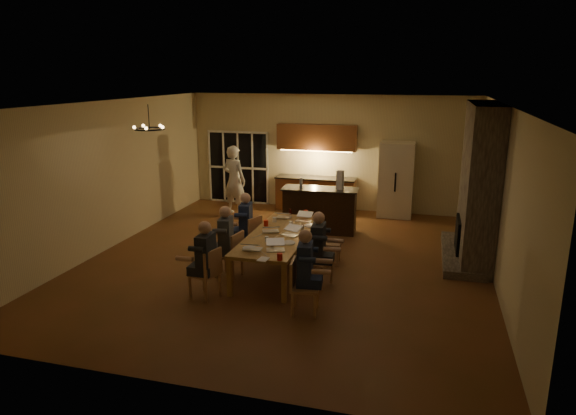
{
  "coord_description": "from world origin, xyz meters",
  "views": [
    {
      "loc": [
        2.66,
        -9.55,
        3.76
      ],
      "look_at": [
        -0.04,
        0.3,
        1.08
      ],
      "focal_mm": 32.0,
      "sensor_mm": 36.0,
      "label": 1
    }
  ],
  "objects_px": {
    "chair_left_near": "(204,273)",
    "laptop_c": "(271,226)",
    "bar_island": "(320,210)",
    "bar_blender": "(340,180)",
    "refrigerator": "(396,180)",
    "bar_bottle": "(301,183)",
    "person_left_near": "(206,260)",
    "mug_mid": "(291,224)",
    "chandelier": "(149,129)",
    "standing_person": "(234,180)",
    "laptop_a": "(252,243)",
    "laptop_e": "(284,212)",
    "laptop_d": "(290,230)",
    "chair_right_far": "(330,242)",
    "redcup_mid": "(266,223)",
    "plate_left": "(250,248)",
    "can_right": "(302,227)",
    "chair_left_mid": "(229,254)",
    "laptop_f": "(304,216)",
    "plate_near": "(289,243)",
    "person_left_far": "(246,225)",
    "laptop_b": "(276,244)",
    "mug_front": "(267,239)",
    "redcup_near": "(280,257)",
    "chair_right_mid": "(318,262)",
    "person_right_mid": "(318,249)",
    "person_right_near": "(305,271)",
    "can_silver": "(272,243)",
    "chair_right_near": "(305,287)",
    "redcup_far": "(306,213)",
    "dining_table": "(279,252)",
    "person_left_mid": "(226,242)",
    "plate_far": "(311,226)",
    "chair_left_far": "(248,236)",
    "mug_back": "(274,220)"
  },
  "relations": [
    {
      "from": "bar_island",
      "to": "chair_left_mid",
      "type": "relative_size",
      "value": 2.04
    },
    {
      "from": "dining_table",
      "to": "can_right",
      "type": "relative_size",
      "value": 23.93
    },
    {
      "from": "laptop_a",
      "to": "bar_blender",
      "type": "relative_size",
      "value": 0.71
    },
    {
      "from": "person_left_near",
      "to": "laptop_d",
      "type": "bearing_deg",
      "value": 144.88
    },
    {
      "from": "laptop_b",
      "to": "mug_front",
      "type": "height_order",
      "value": "laptop_b"
    },
    {
      "from": "person_left_near",
      "to": "mug_mid",
      "type": "xyz_separation_m",
      "value": [
        0.91,
        2.14,
        0.11
      ]
    },
    {
      "from": "laptop_d",
      "to": "bar_bottle",
      "type": "relative_size",
      "value": 1.33
    },
    {
      "from": "laptop_e",
      "to": "redcup_near",
      "type": "xyz_separation_m",
      "value": [
        0.64,
        -2.52,
        -0.05
      ]
    },
    {
      "from": "bar_island",
      "to": "bar_blender",
      "type": "height_order",
      "value": "bar_blender"
    },
    {
      "from": "standing_person",
      "to": "laptop_c",
      "type": "distance_m",
      "value": 4.17
    },
    {
      "from": "chair_left_mid",
      "to": "can_right",
      "type": "height_order",
      "value": "chair_left_mid"
    },
    {
      "from": "chair_right_near",
      "to": "laptop_e",
      "type": "distance_m",
      "value": 3.05
    },
    {
      "from": "person_right_mid",
      "to": "mug_mid",
      "type": "xyz_separation_m",
      "value": [
        -0.79,
        1.05,
        0.11
      ]
    },
    {
      "from": "chair_left_near",
      "to": "plate_far",
      "type": "bearing_deg",
      "value": 165.18
    },
    {
      "from": "laptop_c",
      "to": "laptop_f",
      "type": "distance_m",
      "value": 1.0
    },
    {
      "from": "dining_table",
      "to": "can_silver",
      "type": "xyz_separation_m",
      "value": [
        0.08,
        -0.73,
        0.44
      ]
    },
    {
      "from": "bar_blender",
      "to": "plate_near",
      "type": "bearing_deg",
      "value": -83.93
    },
    {
      "from": "chandelier",
      "to": "bar_blender",
      "type": "relative_size",
      "value": 1.27
    },
    {
      "from": "chandelier",
      "to": "bar_bottle",
      "type": "distance_m",
      "value": 4.13
    },
    {
      "from": "laptop_c",
      "to": "plate_far",
      "type": "height_order",
      "value": "laptop_c"
    },
    {
      "from": "laptop_d",
      "to": "mug_back",
      "type": "distance_m",
      "value": 0.96
    },
    {
      "from": "refrigerator",
      "to": "chair_right_far",
      "type": "xyz_separation_m",
      "value": [
        -1.03,
        -3.97,
        -0.55
      ]
    },
    {
      "from": "can_silver",
      "to": "chair_right_near",
      "type": "bearing_deg",
      "value": -47.94
    },
    {
      "from": "laptop_a",
      "to": "plate_left",
      "type": "xyz_separation_m",
      "value": [
        -0.06,
        0.02,
        -0.1
      ]
    },
    {
      "from": "chair_left_near",
      "to": "chandelier",
      "type": "height_order",
      "value": "chandelier"
    },
    {
      "from": "chandelier",
      "to": "laptop_d",
      "type": "height_order",
      "value": "chandelier"
    },
    {
      "from": "person_right_near",
      "to": "plate_left",
      "type": "xyz_separation_m",
      "value": [
        -1.16,
        0.62,
        0.07
      ]
    },
    {
      "from": "chair_left_near",
      "to": "laptop_c",
      "type": "xyz_separation_m",
      "value": [
        0.69,
        1.63,
        0.42
      ]
    },
    {
      "from": "person_left_mid",
      "to": "plate_near",
      "type": "relative_size",
      "value": 5.59
    },
    {
      "from": "laptop_c",
      "to": "laptop_a",
      "type": "bearing_deg",
      "value": 67.06
    },
    {
      "from": "chair_left_near",
      "to": "laptop_f",
      "type": "distance_m",
      "value": 2.79
    },
    {
      "from": "chair_right_far",
      "to": "can_silver",
      "type": "height_order",
      "value": "chair_right_far"
    },
    {
      "from": "standing_person",
      "to": "can_right",
      "type": "relative_size",
      "value": 15.78
    },
    {
      "from": "laptop_a",
      "to": "laptop_e",
      "type": "relative_size",
      "value": 1.0
    },
    {
      "from": "can_right",
      "to": "chair_left_far",
      "type": "bearing_deg",
      "value": 169.36
    },
    {
      "from": "chair_right_near",
      "to": "redcup_far",
      "type": "relative_size",
      "value": 7.42
    },
    {
      "from": "person_right_near",
      "to": "plate_near",
      "type": "xyz_separation_m",
      "value": [
        -0.57,
        1.08,
        0.07
      ]
    },
    {
      "from": "standing_person",
      "to": "mug_mid",
      "type": "bearing_deg",
      "value": 145.03
    },
    {
      "from": "laptop_a",
      "to": "can_right",
      "type": "relative_size",
      "value": 2.67
    },
    {
      "from": "person_left_near",
      "to": "person_left_far",
      "type": "xyz_separation_m",
      "value": [
        -0.06,
        2.13,
        0.0
      ]
    },
    {
      "from": "laptop_a",
      "to": "laptop_b",
      "type": "xyz_separation_m",
      "value": [
        0.41,
        0.06,
        0.0
      ]
    },
    {
      "from": "bar_island",
      "to": "laptop_e",
      "type": "relative_size",
      "value": 5.69
    },
    {
      "from": "laptop_f",
      "to": "chair_left_mid",
      "type": "bearing_deg",
      "value": -122.29
    },
    {
      "from": "refrigerator",
      "to": "bar_bottle",
      "type": "height_order",
      "value": "refrigerator"
    },
    {
      "from": "chair_right_mid",
      "to": "bar_bottle",
      "type": "relative_size",
      "value": 3.71
    },
    {
      "from": "dining_table",
      "to": "person_left_mid",
      "type": "distance_m",
      "value": 1.08
    },
    {
      "from": "chair_left_near",
      "to": "can_right",
      "type": "relative_size",
      "value": 7.42
    },
    {
      "from": "person_left_far",
      "to": "bar_blender",
      "type": "xyz_separation_m",
      "value": [
        1.59,
        2.18,
        0.62
      ]
    },
    {
      "from": "laptop_e",
      "to": "plate_near",
      "type": "xyz_separation_m",
      "value": [
        0.55,
        -1.63,
        -0.1
      ]
    },
    {
      "from": "chair_right_far",
      "to": "redcup_mid",
      "type": "height_order",
      "value": "chair_right_far"
    }
  ]
}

